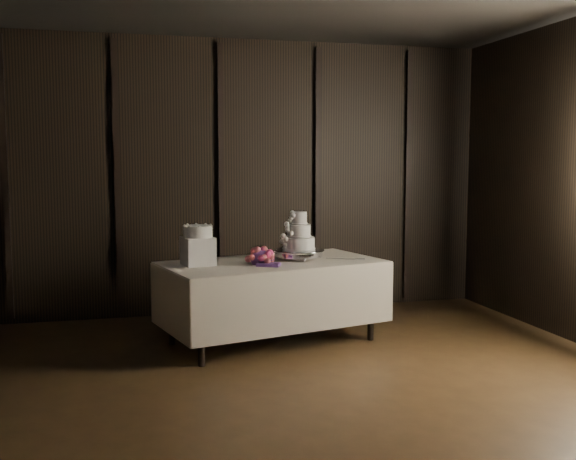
{
  "coord_description": "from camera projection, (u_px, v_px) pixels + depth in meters",
  "views": [
    {
      "loc": [
        -1.1,
        -3.84,
        1.7
      ],
      "look_at": [
        0.42,
        2.15,
        1.05
      ],
      "focal_mm": 42.0,
      "sensor_mm": 36.0,
      "label": 1
    }
  ],
  "objects": [
    {
      "name": "room",
      "position": [
        308.0,
        193.0,
        3.99
      ],
      "size": [
        6.08,
        7.08,
        3.08
      ],
      "color": "black",
      "rests_on": "ground"
    },
    {
      "name": "display_table",
      "position": [
        272.0,
        298.0,
        6.25
      ],
      "size": [
        2.18,
        1.5,
        0.76
      ],
      "rotation": [
        0.0,
        0.0,
        0.25
      ],
      "color": "silver",
      "rests_on": "ground"
    },
    {
      "name": "cake_stand",
      "position": [
        299.0,
        254.0,
        6.36
      ],
      "size": [
        0.5,
        0.5,
        0.09
      ],
      "primitive_type": "cylinder",
      "rotation": [
        0.0,
        0.0,
        -0.03
      ],
      "color": "silver",
      "rests_on": "display_table"
    },
    {
      "name": "wedding_cake",
      "position": [
        297.0,
        235.0,
        6.32
      ],
      "size": [
        0.34,
        0.3,
        0.36
      ],
      "rotation": [
        0.0,
        0.0,
        0.31
      ],
      "color": "white",
      "rests_on": "cake_stand"
    },
    {
      "name": "bouquet",
      "position": [
        260.0,
        257.0,
        6.04
      ],
      "size": [
        0.46,
        0.51,
        0.2
      ],
      "primitive_type": null,
      "rotation": [
        0.0,
        0.0,
        -0.45
      ],
      "color": "#C4535A",
      "rests_on": "display_table"
    },
    {
      "name": "box_pedestal",
      "position": [
        198.0,
        251.0,
        6.0
      ],
      "size": [
        0.31,
        0.31,
        0.25
      ],
      "primitive_type": "cube",
      "rotation": [
        0.0,
        0.0,
        0.21
      ],
      "color": "white",
      "rests_on": "display_table"
    },
    {
      "name": "small_cake",
      "position": [
        198.0,
        231.0,
        5.98
      ],
      "size": [
        0.3,
        0.3,
        0.1
      ],
      "primitive_type": "cylinder",
      "rotation": [
        0.0,
        0.0,
        0.15
      ],
      "color": "white",
      "rests_on": "box_pedestal"
    },
    {
      "name": "cake_knife",
      "position": [
        340.0,
        259.0,
        6.34
      ],
      "size": [
        0.34,
        0.2,
        0.01
      ],
      "primitive_type": "cube",
      "rotation": [
        0.0,
        0.0,
        -0.5
      ],
      "color": "silver",
      "rests_on": "display_table"
    }
  ]
}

